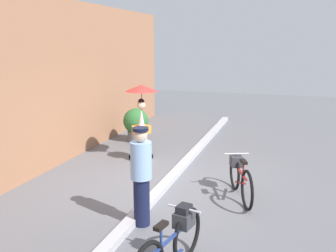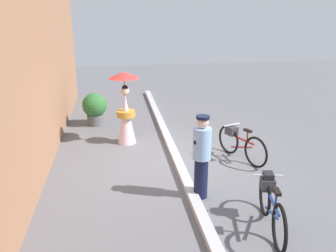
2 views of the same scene
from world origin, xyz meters
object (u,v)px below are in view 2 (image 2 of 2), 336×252
at_px(person_officer, 202,155).
at_px(bicycle_far_side, 271,204).
at_px(person_with_parasol, 126,108).
at_px(potted_plant_by_door, 95,107).
at_px(bicycle_near_officer, 240,143).

bearing_deg(person_officer, bicycle_far_side, -142.48).
relative_size(bicycle_far_side, person_with_parasol, 0.90).
relative_size(person_officer, potted_plant_by_door, 1.62).
relative_size(bicycle_near_officer, bicycle_far_side, 0.92).
xyz_separation_m(person_with_parasol, potted_plant_by_door, (1.72, 0.88, -0.40)).
bearing_deg(person_officer, person_with_parasol, 22.28).
relative_size(person_officer, person_with_parasol, 0.85).
height_order(bicycle_far_side, potted_plant_by_door, potted_plant_by_door).
bearing_deg(bicycle_far_side, bicycle_near_officer, -9.66).
height_order(person_with_parasol, potted_plant_by_door, person_with_parasol).
distance_m(bicycle_near_officer, person_officer, 2.15).
bearing_deg(potted_plant_by_door, person_officer, -155.94).
distance_m(bicycle_far_side, potted_plant_by_door, 6.71).
distance_m(person_officer, potted_plant_by_door, 5.31).
bearing_deg(potted_plant_by_door, bicycle_far_side, -153.07).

